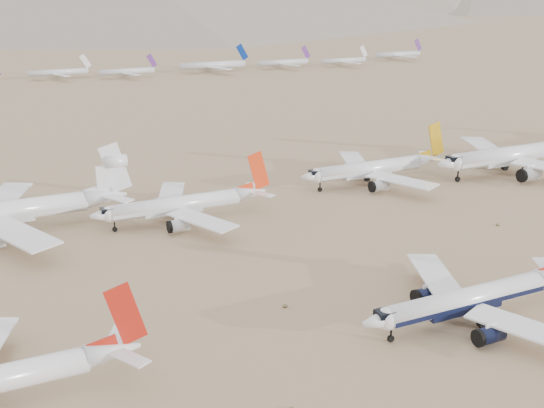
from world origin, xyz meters
The scene contains 7 objects.
ground centered at (0.00, 0.00, 0.00)m, with size 7000.00×7000.00×0.00m, color #8F7053.
main_airliner centered at (-1.61, -5.03, 4.48)m, with size 46.14×45.07×16.28m.
row2_navy_widebody centered at (78.38, 66.01, 5.91)m, with size 59.52×58.21×21.18m.
row2_gold_tail centered at (30.84, 75.48, 4.78)m, with size 48.00×46.95×17.09m.
row2_orange_tail centered at (-32.06, 68.69, 4.53)m, with size 45.27×44.29×16.15m.
row2_white_trijet centered at (-72.46, 78.41, 5.85)m, with size 56.99×55.70×20.20m.
distant_storage_row centered at (-5.41, 333.22, 4.37)m, with size 534.63×60.04×15.33m.
Camera 1 is at (-83.26, -89.33, 59.54)m, focal length 45.00 mm.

